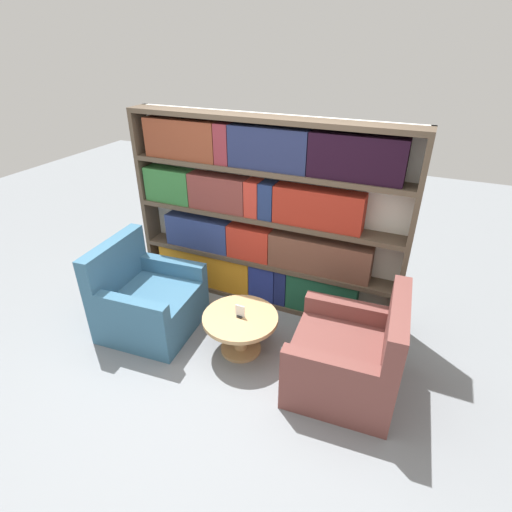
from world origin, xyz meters
TOP-DOWN VIEW (x-y plane):
  - ground_plane at (0.00, 0.00)m, footprint 14.00×14.00m
  - bookshelf at (-0.05, 1.24)m, footprint 2.98×0.30m
  - armchair_left at (-0.91, 0.28)m, footprint 0.94×0.96m
  - armchair_right at (1.18, 0.29)m, footprint 0.93×0.94m
  - coffee_table at (0.14, 0.33)m, footprint 0.72×0.72m
  - table_sign at (0.14, 0.33)m, footprint 0.09×0.06m

SIDE VIEW (x-z plane):
  - ground_plane at x=0.00m, z-range 0.00..0.00m
  - coffee_table at x=0.14m, z-range 0.09..0.50m
  - armchair_left at x=-0.91m, z-range -0.16..0.79m
  - armchair_right at x=1.18m, z-range -0.16..0.79m
  - table_sign at x=0.14m, z-range 0.40..0.52m
  - bookshelf at x=-0.05m, z-range -0.01..2.06m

